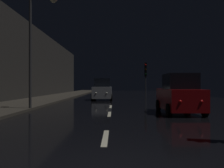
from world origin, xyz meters
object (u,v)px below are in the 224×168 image
object	(u,v)px
traffic_light_far_right	(146,72)
streetlamp_overhead	(38,34)
car_approaching_headlights	(102,90)
car_parked_right_near	(179,95)

from	to	relation	value
traffic_light_far_right	streetlamp_overhead	bearing A→B (deg)	-18.58
streetlamp_overhead	car_approaching_headlights	distance (m)	11.70
traffic_light_far_right	streetlamp_overhead	distance (m)	21.30
car_approaching_headlights	traffic_light_far_right	bearing A→B (deg)	147.55
traffic_light_far_right	car_parked_right_near	xyz separation A→B (m)	(-0.80, -20.64, -2.37)
car_approaching_headlights	car_parked_right_near	world-z (taller)	car_approaching_headlights
car_approaching_headlights	car_parked_right_near	distance (m)	12.84
car_approaching_headlights	car_parked_right_near	bearing A→B (deg)	21.64
car_approaching_headlights	car_parked_right_near	size ratio (longest dim) A/B	1.03
streetlamp_overhead	car_parked_right_near	distance (m)	8.94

